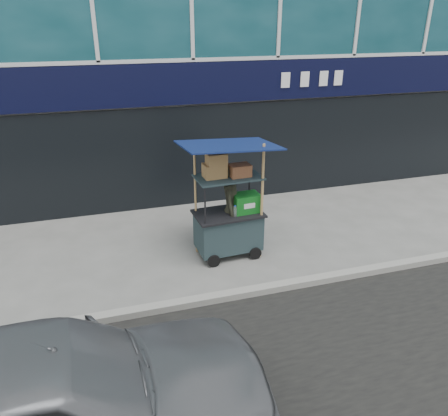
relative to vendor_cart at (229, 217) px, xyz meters
name	(u,v)px	position (x,y,z in m)	size (l,w,h in m)	color
ground	(250,288)	(-0.01, -1.22, -0.80)	(80.00, 80.00, 0.00)	#5E5E59
curb	(254,291)	(-0.01, -1.42, -0.74)	(80.00, 0.18, 0.12)	gray
vendor_cart	(229,217)	(0.00, 0.00, 0.00)	(1.76, 1.29, 2.29)	#1C2C30
vendor_man	(231,210)	(0.07, 0.09, 0.09)	(0.65, 0.43, 1.79)	#292A1F
parked_car	(37,410)	(-3.09, -3.69, 0.01)	(1.91, 4.75, 1.62)	slate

